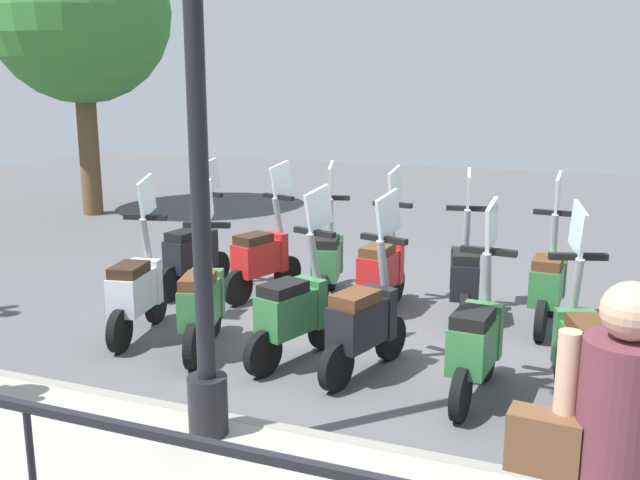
{
  "coord_description": "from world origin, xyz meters",
  "views": [
    {
      "loc": [
        -6.17,
        -2.02,
        2.45
      ],
      "look_at": [
        0.2,
        0.5,
        0.9
      ],
      "focal_mm": 40.0,
      "sensor_mm": 36.0,
      "label": 1
    }
  ],
  "objects": [
    {
      "name": "scooter_near_4",
      "position": [
        -0.81,
        1.25,
        0.48
      ],
      "size": [
        1.2,
        0.55,
        1.54
      ],
      "rotation": [
        0.0,
        0.0,
        0.3
      ],
      "color": "black",
      "rests_on": "ground_plane"
    },
    {
      "name": "scooter_near_2",
      "position": [
        -0.78,
        -0.29,
        0.48
      ],
      "size": [
        1.21,
        0.53,
        1.54
      ],
      "rotation": [
        0.0,
        0.0,
        -0.27
      ],
      "color": "black",
      "rests_on": "ground_plane"
    },
    {
      "name": "scooter_far_2",
      "position": [
        0.88,
        0.06,
        0.48
      ],
      "size": [
        1.23,
        0.44,
        1.54
      ],
      "rotation": [
        0.0,
        0.0,
        -0.08
      ],
      "color": "black",
      "rests_on": "ground_plane"
    },
    {
      "name": "pedestrian_with_bag",
      "position": [
        -3.47,
        -2.14,
        1.08
      ],
      "size": [
        0.35,
        0.65,
        1.59
      ],
      "rotation": [
        0.0,
        0.0,
        -0.08
      ],
      "color": "beige",
      "rests_on": "promenade_walkway"
    },
    {
      "name": "ground_plane",
      "position": [
        0.0,
        0.0,
        0.0
      ],
      "size": [
        28.0,
        28.0,
        0.0
      ],
      "primitive_type": "plane",
      "color": "#4C4C4F"
    },
    {
      "name": "scooter_far_3",
      "position": [
        1.06,
        0.75,
        0.48
      ],
      "size": [
        1.21,
        0.51,
        1.54
      ],
      "rotation": [
        0.0,
        0.0,
        0.25
      ],
      "color": "black",
      "rests_on": "ground_plane"
    },
    {
      "name": "scooter_far_4",
      "position": [
        0.9,
        1.48,
        0.48
      ],
      "size": [
        1.2,
        0.55,
        1.54
      ],
      "rotation": [
        0.0,
        0.0,
        -0.31
      ],
      "color": "black",
      "rests_on": "ground_plane"
    },
    {
      "name": "scooter_far_0",
      "position": [
        1.0,
        -1.62,
        0.48
      ],
      "size": [
        1.23,
        0.44,
        1.54
      ],
      "rotation": [
        0.0,
        0.0,
        -0.04
      ],
      "color": "black",
      "rests_on": "ground_plane"
    },
    {
      "name": "scooter_near_5",
      "position": [
        -0.71,
        2.03,
        0.48
      ],
      "size": [
        1.22,
        0.48,
        1.54
      ],
      "rotation": [
        0.0,
        0.0,
        0.19
      ],
      "color": "black",
      "rests_on": "ground_plane"
    },
    {
      "name": "scooter_far_5",
      "position": [
        0.78,
        2.32,
        0.48
      ],
      "size": [
        1.23,
        0.46,
        1.54
      ],
      "rotation": [
        0.0,
        0.0,
        -0.16
      ],
      "color": "black",
      "rests_on": "ground_plane"
    },
    {
      "name": "lamp_post_near",
      "position": [
        -2.4,
        0.27,
        2.15
      ],
      "size": [
        0.26,
        0.9,
        4.49
      ],
      "color": "black",
      "rests_on": "promenade_walkway"
    },
    {
      "name": "fence_railing",
      "position": [
        -4.2,
        -0.0,
        0.9
      ],
      "size": [
        0.04,
        16.03,
        1.07
      ],
      "color": "black",
      "rests_on": "promenade_walkway"
    },
    {
      "name": "scooter_near_3",
      "position": [
        -0.74,
        0.37,
        0.48
      ],
      "size": [
        1.2,
        0.55,
        1.54
      ],
      "rotation": [
        0.0,
        0.0,
        -0.31
      ],
      "color": "black",
      "rests_on": "ground_plane"
    },
    {
      "name": "scooter_near_0",
      "position": [
        -0.81,
        -2.0,
        0.48
      ],
      "size": [
        1.2,
        0.55,
        1.54
      ],
      "rotation": [
        0.0,
        0.0,
        0.31
      ],
      "color": "black",
      "rests_on": "ground_plane"
    },
    {
      "name": "scooter_far_1",
      "position": [
        0.94,
        -0.81,
        0.48
      ],
      "size": [
        1.22,
        0.47,
        1.54
      ],
      "rotation": [
        0.0,
        0.0,
        0.18
      ],
      "color": "black",
      "rests_on": "ground_plane"
    },
    {
      "name": "tree_large",
      "position": [
        4.39,
        6.68,
        3.58
      ],
      "size": [
        3.18,
        3.18,
        5.19
      ],
      "color": "brown",
      "rests_on": "ground_plane"
    },
    {
      "name": "scooter_near_1",
      "position": [
        -0.9,
        -1.23,
        0.48
      ],
      "size": [
        1.23,
        0.44,
        1.54
      ],
      "rotation": [
        0.0,
        0.0,
        -0.08
      ],
      "color": "black",
      "rests_on": "ground_plane"
    }
  ]
}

